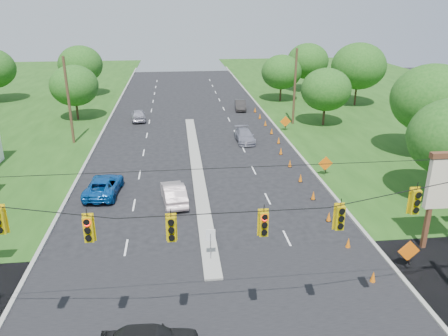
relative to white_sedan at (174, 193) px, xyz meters
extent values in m
plane|color=black|center=(2.07, -14.20, -0.74)|extent=(160.00, 160.00, 0.00)
cube|color=black|center=(2.07, -14.20, -0.74)|extent=(160.00, 14.00, 0.02)
cube|color=gray|center=(-8.03, 15.80, -0.74)|extent=(0.25, 110.00, 0.16)
cube|color=gray|center=(12.17, 15.80, -0.74)|extent=(0.25, 110.00, 0.16)
cube|color=gray|center=(2.07, 6.80, -0.74)|extent=(1.00, 34.00, 0.18)
cylinder|color=gray|center=(2.07, -8.20, 0.16)|extent=(0.06, 0.06, 1.80)
cube|color=white|center=(2.07, -8.20, 0.96)|extent=(0.55, 0.04, 0.70)
cylinder|color=black|center=(2.07, -15.20, 6.26)|extent=(24.00, 0.04, 0.04)
cube|color=yellow|center=(-5.93, -15.20, 6.01)|extent=(0.34, 0.24, 1.00)
cube|color=yellow|center=(-2.93, -15.20, 5.48)|extent=(0.34, 0.24, 1.00)
cube|color=yellow|center=(0.07, -15.20, 5.31)|extent=(0.34, 0.24, 1.00)
cube|color=yellow|center=(3.57, -15.20, 5.31)|extent=(0.34, 0.24, 1.00)
cube|color=yellow|center=(6.57, -15.20, 5.40)|extent=(0.34, 0.24, 1.00)
cube|color=yellow|center=(9.57, -15.20, 5.92)|extent=(0.34, 0.24, 1.00)
cylinder|color=#422D1C|center=(-10.43, 15.80, 3.76)|extent=(0.28, 0.28, 9.00)
cylinder|color=#422D1C|center=(14.57, 20.80, 3.76)|extent=(0.28, 0.28, 9.00)
cube|color=#59331E|center=(14.97, -8.20, 1.46)|extent=(0.25, 0.25, 4.40)
cone|color=orange|center=(10.46, -11.20, -0.39)|extent=(0.32, 0.32, 0.70)
cone|color=orange|center=(10.46, -7.70, -0.39)|extent=(0.32, 0.32, 0.70)
cone|color=orange|center=(10.46, -4.20, -0.39)|extent=(0.32, 0.32, 0.70)
cone|color=orange|center=(10.46, -0.70, -0.39)|extent=(0.32, 0.32, 0.70)
cone|color=orange|center=(10.46, 2.80, -0.39)|extent=(0.32, 0.32, 0.70)
cone|color=orange|center=(10.46, 6.30, -0.39)|extent=(0.32, 0.32, 0.70)
cone|color=orange|center=(10.46, 9.80, -0.39)|extent=(0.32, 0.32, 0.70)
cone|color=orange|center=(11.06, 13.30, -0.39)|extent=(0.32, 0.32, 0.70)
cone|color=orange|center=(11.06, 16.80, -0.39)|extent=(0.32, 0.32, 0.70)
cone|color=orange|center=(11.06, 20.30, -0.39)|extent=(0.32, 0.32, 0.70)
cone|color=orange|center=(11.06, 23.80, -0.39)|extent=(0.32, 0.32, 0.70)
cone|color=orange|center=(11.06, 27.30, -0.39)|extent=(0.32, 0.32, 0.70)
cube|color=black|center=(12.87, -10.20, -0.19)|extent=(0.06, 0.58, 0.26)
cube|color=black|center=(12.87, -10.20, -0.19)|extent=(0.06, 0.58, 0.26)
cube|color=orange|center=(12.87, -10.20, 0.41)|extent=(1.27, 0.05, 1.27)
cube|color=black|center=(12.87, 3.80, -0.19)|extent=(0.06, 0.58, 0.26)
cube|color=black|center=(12.87, 3.80, -0.19)|extent=(0.06, 0.58, 0.26)
cube|color=orange|center=(12.87, 3.80, 0.41)|extent=(1.27, 0.05, 1.27)
cube|color=black|center=(12.87, 17.80, -0.19)|extent=(0.06, 0.58, 0.26)
cube|color=black|center=(12.87, 17.80, -0.19)|extent=(0.06, 0.58, 0.26)
cube|color=orange|center=(12.87, 17.80, 0.41)|extent=(1.27, 0.05, 1.27)
cylinder|color=black|center=(-11.93, 25.80, 0.52)|extent=(0.28, 0.28, 2.52)
ellipsoid|color=#194C14|center=(-11.93, 25.80, 3.60)|extent=(5.88, 5.88, 5.04)
cylinder|color=black|center=(-13.93, 40.80, 0.70)|extent=(0.28, 0.28, 2.88)
ellipsoid|color=#194C14|center=(-13.93, 40.80, 4.22)|extent=(6.72, 6.72, 5.76)
cylinder|color=black|center=(20.07, -2.20, 0.70)|extent=(0.28, 0.28, 2.88)
cylinder|color=black|center=(24.07, 7.80, 0.88)|extent=(0.28, 0.28, 3.24)
ellipsoid|color=#194C14|center=(24.07, 7.80, 4.84)|extent=(7.56, 7.56, 6.48)
cylinder|color=black|center=(18.07, 19.80, 0.52)|extent=(0.28, 0.28, 2.52)
ellipsoid|color=#194C14|center=(18.07, 19.80, 3.60)|extent=(5.88, 5.88, 5.04)
cylinder|color=black|center=(26.07, 29.80, 0.88)|extent=(0.28, 0.28, 3.24)
ellipsoid|color=#194C14|center=(26.07, 29.80, 4.84)|extent=(7.56, 7.56, 6.48)
cylinder|color=black|center=(22.07, 40.80, 0.70)|extent=(0.28, 0.28, 2.88)
ellipsoid|color=#194C14|center=(22.07, 40.80, 4.22)|extent=(6.72, 6.72, 5.76)
cylinder|color=black|center=(16.07, 33.80, 0.52)|extent=(0.28, 0.28, 2.52)
ellipsoid|color=#194C14|center=(16.07, 33.80, 3.60)|extent=(5.88, 5.88, 5.04)
imported|color=#F7D9D7|center=(0.00, 0.00, 0.00)|extent=(2.15, 4.67, 1.48)
imported|color=#0B499B|center=(-5.36, 2.10, -0.03)|extent=(2.78, 5.29, 1.42)
imported|color=gray|center=(7.59, 14.34, -0.10)|extent=(1.89, 4.49, 1.29)
imported|color=#9B99A7|center=(-4.27, 24.58, -0.01)|extent=(2.11, 4.42, 1.46)
imported|color=#292625|center=(9.30, 28.98, -0.07)|extent=(1.74, 4.16, 1.34)
camera|label=1|loc=(0.41, -29.73, 13.24)|focal=35.00mm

